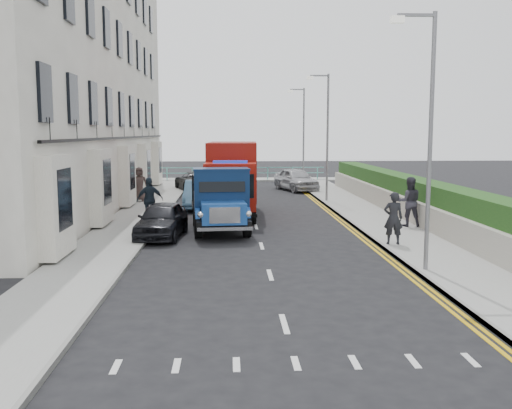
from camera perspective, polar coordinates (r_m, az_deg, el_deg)
name	(u,v)px	position (r m, az deg, el deg)	size (l,w,h in m)	color
ground	(265,259)	(17.59, 0.94, -5.46)	(120.00, 120.00, 0.00)	black
pavement_west	(140,216)	(26.71, -11.53, -1.10)	(2.40, 38.00, 0.12)	gray
pavement_east	(366,214)	(27.17, 10.93, -0.95)	(2.60, 38.00, 0.12)	gray
promenade	(242,180)	(46.29, -1.36, 2.51)	(30.00, 2.50, 0.12)	gray
sea_plane	(237,161)	(77.23, -1.92, 4.36)	(120.00, 120.00, 0.00)	slate
terrace_west	(64,67)	(31.44, -18.63, 12.89)	(6.31, 30.20, 14.25)	white
garden_east	(407,196)	(27.58, 14.83, 0.81)	(1.45, 28.00, 1.75)	#B2AD9E
seafront_railing	(243,174)	(45.46, -1.34, 3.09)	(13.00, 0.08, 1.11)	#59B2A5
lamp_near	(426,127)	(16.02, 16.67, 7.40)	(1.23, 0.18, 7.00)	slate
lamp_mid	(325,130)	(31.57, 6.95, 7.42)	(1.23, 0.18, 7.00)	slate
lamp_far	(302,130)	(41.46, 4.62, 7.39)	(1.23, 0.18, 7.00)	slate
bedford_lorry	(221,204)	(21.82, -3.53, 0.05)	(2.46, 5.39, 2.48)	black
red_lorry	(232,177)	(26.54, -2.38, 2.78)	(2.43, 6.56, 3.40)	black
parked_car_front	(162,220)	(21.37, -9.41, -1.50)	(1.55, 3.86, 1.31)	black
parked_car_mid	(200,194)	(29.33, -5.64, 1.01)	(1.49, 4.28, 1.41)	#5991BE
parked_car_rear	(204,186)	(34.70, -5.20, 1.85)	(1.77, 4.35, 1.26)	#ABABB0
seafront_car_left	(195,181)	(38.03, -6.08, 2.34)	(2.16, 4.68, 1.30)	black
seafront_car_right	(296,179)	(38.07, 4.02, 2.53)	(1.79, 4.44, 1.51)	#A3A3A7
pedestrian_east_near	(393,218)	(19.66, 13.56, -1.33)	(0.65, 0.42, 1.77)	black
pedestrian_east_far	(409,202)	(23.59, 15.07, 0.28)	(0.96, 0.75, 1.98)	#302E38
pedestrian_west_near	(150,200)	(24.12, -10.57, 0.44)	(1.11, 0.46, 1.89)	#1C2732
pedestrian_west_far	(139,184)	(31.76, -11.60, 2.00)	(0.91, 0.59, 1.86)	#392B29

